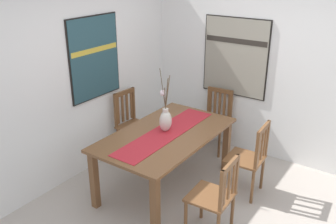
# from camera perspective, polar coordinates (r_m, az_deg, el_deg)

# --- Properties ---
(ground_plane) EXTENTS (6.40, 6.40, 0.03)m
(ground_plane) POSITION_cam_1_polar(r_m,az_deg,el_deg) (4.33, 4.80, -16.05)
(ground_plane) COLOR #B2A89E
(wall_back) EXTENTS (6.40, 0.12, 2.70)m
(wall_back) POSITION_cam_1_polar(r_m,az_deg,el_deg) (4.78, -14.35, 5.66)
(wall_back) COLOR white
(wall_back) RESTS_ON ground_plane
(wall_side) EXTENTS (0.12, 6.40, 2.70)m
(wall_side) POSITION_cam_1_polar(r_m,az_deg,el_deg) (5.27, 15.67, 7.08)
(wall_side) COLOR white
(wall_side) RESTS_ON ground_plane
(dining_table) EXTENTS (1.76, 1.02, 0.75)m
(dining_table) POSITION_cam_1_polar(r_m,az_deg,el_deg) (4.47, -0.35, -4.43)
(dining_table) COLOR brown
(dining_table) RESTS_ON ground_plane
(table_runner) EXTENTS (1.62, 0.36, 0.01)m
(table_runner) POSITION_cam_1_polar(r_m,az_deg,el_deg) (4.43, -0.35, -3.22)
(table_runner) COLOR #B7232D
(table_runner) RESTS_ON dining_table
(centerpiece_vase) EXTENTS (0.17, 0.16, 0.78)m
(centerpiece_vase) POSITION_cam_1_polar(r_m,az_deg,el_deg) (4.41, -0.40, -1.08)
(centerpiece_vase) COLOR silver
(centerpiece_vase) RESTS_ON dining_table
(chair_0) EXTENTS (0.44, 0.44, 0.97)m
(chair_0) POSITION_cam_1_polar(r_m,az_deg,el_deg) (5.33, -5.61, -1.69)
(chair_0) COLOR brown
(chair_0) RESTS_ON ground_plane
(chair_1) EXTENTS (0.44, 0.44, 0.92)m
(chair_1) POSITION_cam_1_polar(r_m,az_deg,el_deg) (3.82, 7.31, -12.79)
(chair_1) COLOR brown
(chair_1) RESTS_ON ground_plane
(chair_2) EXTENTS (0.45, 0.45, 0.92)m
(chair_2) POSITION_cam_1_polar(r_m,az_deg,el_deg) (5.53, 7.36, -0.94)
(chair_2) COLOR brown
(chair_2) RESTS_ON ground_plane
(chair_3) EXTENTS (0.45, 0.45, 0.94)m
(chair_3) POSITION_cam_1_polar(r_m,az_deg,el_deg) (4.54, 12.47, -6.93)
(chair_3) COLOR brown
(chair_3) RESTS_ON ground_plane
(painting_on_back_wall) EXTENTS (0.85, 0.05, 1.07)m
(painting_on_back_wall) POSITION_cam_1_polar(r_m,az_deg,el_deg) (4.88, -11.33, 8.23)
(painting_on_back_wall) COLOR black
(painting_on_side_wall) EXTENTS (0.05, 0.98, 1.12)m
(painting_on_side_wall) POSITION_cam_1_polar(r_m,az_deg,el_deg) (5.38, 10.36, 8.35)
(painting_on_side_wall) COLOR black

